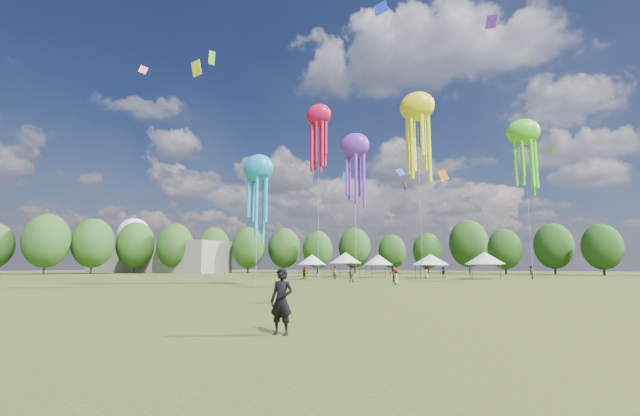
% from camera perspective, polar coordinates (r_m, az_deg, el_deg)
% --- Properties ---
extents(ground, '(300.00, 300.00, 0.00)m').
position_cam_1_polar(ground, '(17.72, -25.56, -13.49)').
color(ground, '#384416').
rests_on(ground, ground).
extents(observer_main, '(0.69, 0.46, 1.88)m').
position_cam_1_polar(observer_main, '(12.10, -5.34, -12.69)').
color(observer_main, black).
rests_on(observer_main, ground).
extents(spectator_near, '(1.10, 0.96, 1.92)m').
position_cam_1_polar(spectator_near, '(48.96, 4.38, -9.07)').
color(spectator_near, gray).
rests_on(spectator_near, ground).
extents(spectators_far, '(30.91, 28.51, 1.87)m').
position_cam_1_polar(spectators_far, '(58.71, 13.23, -8.77)').
color(spectators_far, gray).
rests_on(spectators_far, ground).
extents(festival_tents, '(33.20, 10.95, 4.26)m').
position_cam_1_polar(festival_tents, '(68.18, 9.42, -6.96)').
color(festival_tents, '#47474C').
rests_on(festival_tents, ground).
extents(show_kites, '(30.74, 24.68, 26.37)m').
position_cam_1_polar(show_kites, '(51.72, 7.26, 9.42)').
color(show_kites, purple).
rests_on(show_kites, ground).
extents(small_kites, '(70.17, 59.39, 46.41)m').
position_cam_1_polar(small_kites, '(62.74, 9.01, 18.70)').
color(small_kites, purple).
rests_on(small_kites, ground).
extents(treeline, '(201.57, 95.24, 13.43)m').
position_cam_1_polar(treeline, '(76.14, 11.10, -4.33)').
color(treeline, '#38281C').
rests_on(treeline, ground).
extents(hangar, '(40.00, 12.00, 8.00)m').
position_cam_1_polar(hangar, '(119.41, -21.60, -6.40)').
color(hangar, gray).
rests_on(hangar, ground).
extents(radome, '(9.00, 9.00, 16.00)m').
position_cam_1_polar(radome, '(135.44, -24.40, -3.83)').
color(radome, white).
rests_on(radome, ground).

